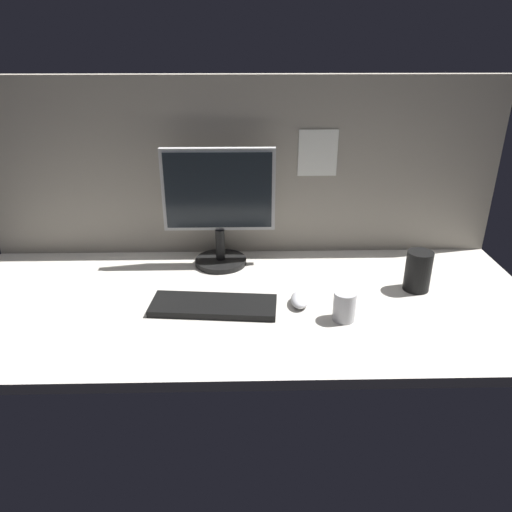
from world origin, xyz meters
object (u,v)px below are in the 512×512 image
monitor (219,203)px  mug_black_travel (418,271)px  keyboard (214,306)px  mouse (300,299)px  mug_steel (344,306)px

monitor → mug_black_travel: size_ratio=3.14×
keyboard → mouse: bearing=9.4°
keyboard → mouse: (25.77, 1.86, 0.70)cm
mug_steel → monitor: bearing=133.5°
mug_black_travel → keyboard: bearing=-170.5°
mug_steel → mug_black_travel: (26.33, 17.40, 2.15)cm
keyboard → mug_steel: size_ratio=4.26×
monitor → keyboard: monitor is taller
monitor → mouse: bearing=-50.1°
monitor → mug_steel: monitor is taller
monitor → mug_black_travel: 68.18cm
monitor → keyboard: size_ratio=1.10×
monitor → mug_black_travel: (62.89, -21.09, -15.74)cm
mouse → mug_black_travel: (37.91, 8.75, 4.79)cm
mouse → keyboard: bearing=-168.8°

